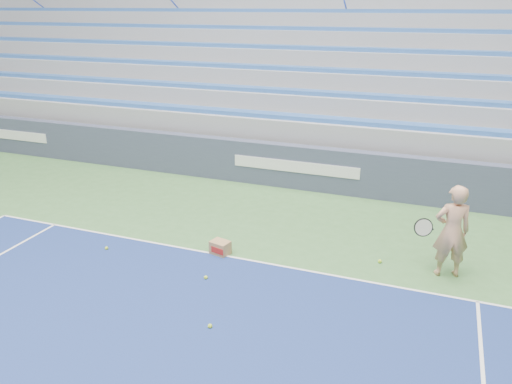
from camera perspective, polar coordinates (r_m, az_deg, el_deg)
sponsor_barrier at (r=12.50m, az=4.68°, el=2.88°), size 30.00×0.32×1.10m
bleachers at (r=17.59m, az=10.20°, el=13.87°), size 31.00×9.15×7.30m
tennis_player at (r=8.93m, az=21.45°, el=-4.21°), size 0.95×0.89×1.64m
ball_box at (r=9.33m, az=-4.11°, el=-6.36°), size 0.39×0.34×0.26m
tennis_ball_0 at (r=9.90m, az=-16.72°, el=-6.17°), size 0.07×0.07×0.07m
tennis_ball_1 at (r=7.44m, az=-5.28°, el=-15.01°), size 0.07×0.07×0.07m
tennis_ball_2 at (r=9.31m, az=13.97°, el=-7.69°), size 0.07×0.07×0.07m
tennis_ball_3 at (r=9.49m, az=-4.84°, el=-6.52°), size 0.07×0.07×0.07m
tennis_ball_4 at (r=8.59m, az=-5.76°, el=-9.70°), size 0.07×0.07×0.07m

